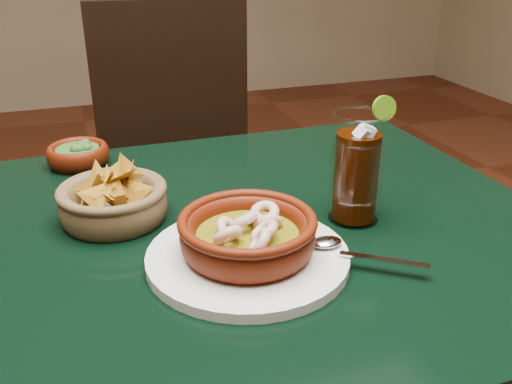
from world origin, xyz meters
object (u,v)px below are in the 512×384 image
object	(u,v)px
dining_table	(165,294)
shrimp_plate	(248,241)
dining_chair	(182,173)
cola_drink	(357,169)
chip_basket	(113,202)

from	to	relation	value
dining_table	shrimp_plate	world-z (taller)	shrimp_plate
dining_table	shrimp_plate	bearing A→B (deg)	-46.51
shrimp_plate	dining_chair	bearing A→B (deg)	84.66
dining_table	dining_chair	world-z (taller)	dining_chair
dining_chair	shrimp_plate	size ratio (longest dim) A/B	2.89
dining_table	cola_drink	distance (m)	0.35
dining_table	chip_basket	xyz separation A→B (m)	(-0.05, 0.08, 0.13)
dining_table	shrimp_plate	size ratio (longest dim) A/B	3.50
chip_basket	dining_table	bearing A→B (deg)	-55.00
cola_drink	chip_basket	bearing A→B (deg)	161.57
dining_chair	cola_drink	world-z (taller)	dining_chair
dining_chair	dining_table	bearing A→B (deg)	-103.87
dining_chair	shrimp_plate	xyz separation A→B (m)	(-0.08, -0.82, 0.24)
dining_chair	cola_drink	bearing A→B (deg)	-81.26
dining_chair	chip_basket	bearing A→B (deg)	-110.00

